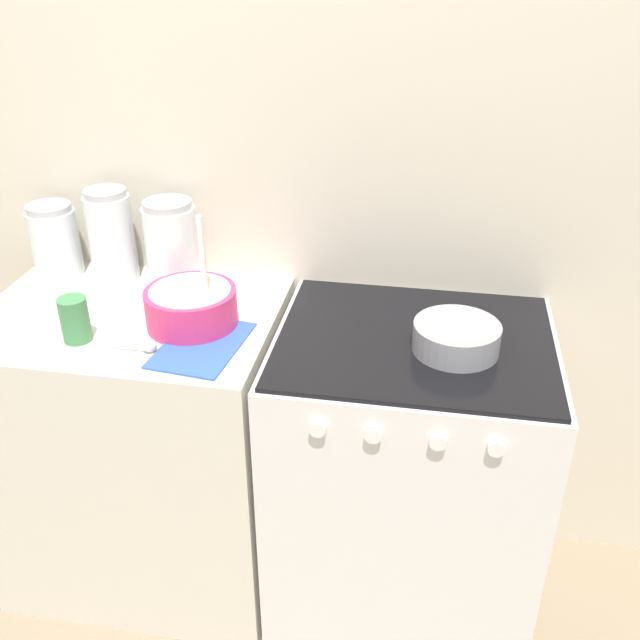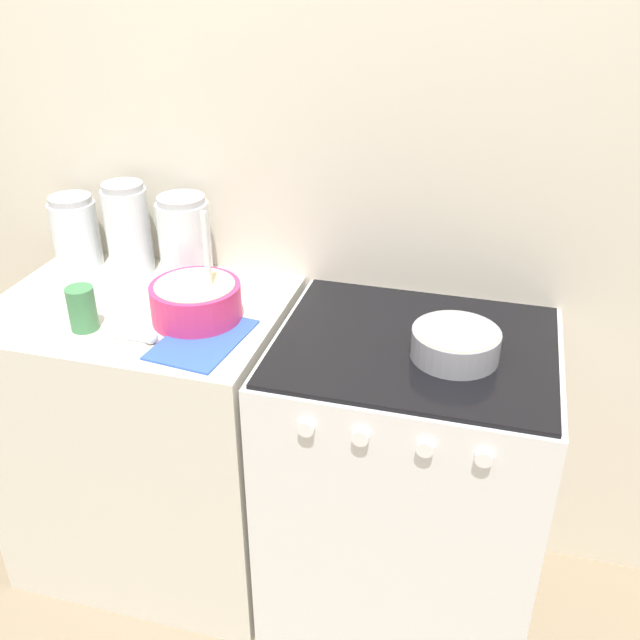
{
  "view_description": "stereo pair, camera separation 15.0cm",
  "coord_description": "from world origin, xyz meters",
  "px_view_note": "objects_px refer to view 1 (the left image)",
  "views": [
    {
      "loc": [
        0.41,
        -1.3,
        1.86
      ],
      "look_at": [
        0.14,
        0.27,
        0.98
      ],
      "focal_mm": 40.0,
      "sensor_mm": 36.0,
      "label": 1
    },
    {
      "loc": [
        0.56,
        -1.26,
        1.86
      ],
      "look_at": [
        0.14,
        0.27,
        0.98
      ],
      "focal_mm": 40.0,
      "sensor_mm": 36.0,
      "label": 2
    }
  ],
  "objects_px": {
    "tin_can": "(75,319)",
    "storage_jar_middle": "(112,242)",
    "storage_jar_right": "(172,249)",
    "mixing_bowl": "(191,305)",
    "baking_pan": "(456,336)",
    "storage_jar_left": "(56,245)",
    "stove": "(405,476)"
  },
  "relations": [
    {
      "from": "storage_jar_left",
      "to": "tin_can",
      "type": "bearing_deg",
      "value": -56.84
    },
    {
      "from": "baking_pan",
      "to": "storage_jar_middle",
      "type": "bearing_deg",
      "value": 166.17
    },
    {
      "from": "mixing_bowl",
      "to": "stove",
      "type": "bearing_deg",
      "value": 2.75
    },
    {
      "from": "storage_jar_left",
      "to": "storage_jar_middle",
      "type": "xyz_separation_m",
      "value": [
        0.18,
        0.0,
        0.02
      ]
    },
    {
      "from": "baking_pan",
      "to": "tin_can",
      "type": "height_order",
      "value": "tin_can"
    },
    {
      "from": "storage_jar_middle",
      "to": "tin_can",
      "type": "xyz_separation_m",
      "value": [
        0.05,
        -0.36,
        -0.06
      ]
    },
    {
      "from": "mixing_bowl",
      "to": "storage_jar_left",
      "type": "relative_size",
      "value": 1.4
    },
    {
      "from": "stove",
      "to": "mixing_bowl",
      "type": "distance_m",
      "value": 0.79
    },
    {
      "from": "stove",
      "to": "storage_jar_middle",
      "type": "relative_size",
      "value": 3.34
    },
    {
      "from": "mixing_bowl",
      "to": "storage_jar_middle",
      "type": "bearing_deg",
      "value": 143.42
    },
    {
      "from": "storage_jar_middle",
      "to": "storage_jar_right",
      "type": "bearing_deg",
      "value": 0.0
    },
    {
      "from": "stove",
      "to": "tin_can",
      "type": "bearing_deg",
      "value": -169.75
    },
    {
      "from": "tin_can",
      "to": "storage_jar_middle",
      "type": "bearing_deg",
      "value": 98.37
    },
    {
      "from": "storage_jar_left",
      "to": "baking_pan",
      "type": "bearing_deg",
      "value": -11.77
    },
    {
      "from": "storage_jar_right",
      "to": "storage_jar_middle",
      "type": "bearing_deg",
      "value": 180.0
    },
    {
      "from": "stove",
      "to": "storage_jar_right",
      "type": "bearing_deg",
      "value": 163.97
    },
    {
      "from": "tin_can",
      "to": "storage_jar_right",
      "type": "bearing_deg",
      "value": 70.25
    },
    {
      "from": "stove",
      "to": "storage_jar_middle",
      "type": "xyz_separation_m",
      "value": [
        -0.91,
        0.21,
        0.58
      ]
    },
    {
      "from": "mixing_bowl",
      "to": "baking_pan",
      "type": "height_order",
      "value": "mixing_bowl"
    },
    {
      "from": "mixing_bowl",
      "to": "storage_jar_right",
      "type": "relative_size",
      "value": 1.22
    },
    {
      "from": "storage_jar_left",
      "to": "storage_jar_right",
      "type": "bearing_deg",
      "value": 0.0
    },
    {
      "from": "storage_jar_right",
      "to": "mixing_bowl",
      "type": "bearing_deg",
      "value": -60.27
    },
    {
      "from": "mixing_bowl",
      "to": "baking_pan",
      "type": "xyz_separation_m",
      "value": [
        0.69,
        -0.01,
        -0.02
      ]
    },
    {
      "from": "storage_jar_left",
      "to": "storage_jar_right",
      "type": "xyz_separation_m",
      "value": [
        0.37,
        0.0,
        0.01
      ]
    },
    {
      "from": "mixing_bowl",
      "to": "storage_jar_left",
      "type": "bearing_deg",
      "value": 154.79
    },
    {
      "from": "baking_pan",
      "to": "storage_jar_left",
      "type": "bearing_deg",
      "value": 168.23
    },
    {
      "from": "mixing_bowl",
      "to": "tin_can",
      "type": "xyz_separation_m",
      "value": [
        -0.27,
        -0.13,
        -0.0
      ]
    },
    {
      "from": "stove",
      "to": "storage_jar_left",
      "type": "relative_size",
      "value": 4.19
    },
    {
      "from": "mixing_bowl",
      "to": "storage_jar_left",
      "type": "height_order",
      "value": "mixing_bowl"
    },
    {
      "from": "stove",
      "to": "storage_jar_left",
      "type": "xyz_separation_m",
      "value": [
        -1.09,
        0.21,
        0.56
      ]
    },
    {
      "from": "stove",
      "to": "baking_pan",
      "type": "xyz_separation_m",
      "value": [
        0.1,
        -0.04,
        0.5
      ]
    },
    {
      "from": "baking_pan",
      "to": "mixing_bowl",
      "type": "bearing_deg",
      "value": 179.0
    }
  ]
}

